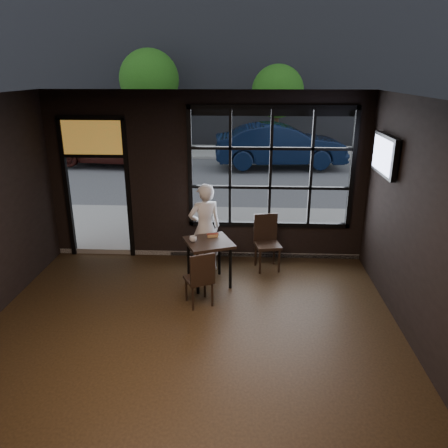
# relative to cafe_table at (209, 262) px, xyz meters

# --- Properties ---
(floor) EXTENTS (6.00, 7.00, 0.02)m
(floor) POSITION_rel_cafe_table_xyz_m (-0.13, -2.33, -0.41)
(floor) COLOR black
(floor) RESTS_ON ground
(ceiling) EXTENTS (6.00, 7.00, 0.02)m
(ceiling) POSITION_rel_cafe_table_xyz_m (-0.13, -2.33, 2.81)
(ceiling) COLOR black
(ceiling) RESTS_ON ground
(window_frame) EXTENTS (3.06, 0.12, 2.28)m
(window_frame) POSITION_rel_cafe_table_xyz_m (1.07, 1.17, 1.40)
(window_frame) COLOR black
(window_frame) RESTS_ON ground
(stained_transom) EXTENTS (1.20, 0.06, 0.70)m
(stained_transom) POSITION_rel_cafe_table_xyz_m (-2.23, 1.17, 1.95)
(stained_transom) COLOR orange
(stained_transom) RESTS_ON ground
(street_asphalt) EXTENTS (60.00, 41.00, 0.04)m
(street_asphalt) POSITION_rel_cafe_table_xyz_m (-0.13, 21.67, -0.42)
(street_asphalt) COLOR #545456
(street_asphalt) RESTS_ON ground
(cafe_table) EXTENTS (0.96, 0.96, 0.80)m
(cafe_table) POSITION_rel_cafe_table_xyz_m (0.00, 0.00, 0.00)
(cafe_table) COLOR black
(cafe_table) RESTS_ON floor
(chair_near) EXTENTS (0.53, 0.53, 0.92)m
(chair_near) POSITION_rel_cafe_table_xyz_m (-0.10, -0.70, 0.06)
(chair_near) COLOR black
(chair_near) RESTS_ON floor
(chair_window) EXTENTS (0.52, 0.52, 1.02)m
(chair_window) POSITION_rel_cafe_table_xyz_m (1.03, 0.64, 0.11)
(chair_window) COLOR black
(chair_window) RESTS_ON floor
(man) EXTENTS (0.71, 0.59, 1.65)m
(man) POSITION_rel_cafe_table_xyz_m (-0.11, 0.55, 0.43)
(man) COLOR white
(man) RESTS_ON floor
(hotdog) EXTENTS (0.21, 0.12, 0.06)m
(hotdog) POSITION_rel_cafe_table_xyz_m (0.05, 0.20, 0.42)
(hotdog) COLOR tan
(hotdog) RESTS_ON cafe_table
(cup) EXTENTS (0.17, 0.17, 0.10)m
(cup) POSITION_rel_cafe_table_xyz_m (-0.26, -0.04, 0.44)
(cup) COLOR silver
(cup) RESTS_ON cafe_table
(tv) EXTENTS (0.12, 1.08, 0.63)m
(tv) POSITION_rel_cafe_table_xyz_m (2.80, 0.13, 1.86)
(tv) COLOR black
(tv) RESTS_ON wall_right
(navy_car) EXTENTS (4.90, 2.09, 1.57)m
(navy_car) POSITION_rel_cafe_table_xyz_m (1.87, 9.42, 0.49)
(navy_car) COLOR black
(navy_car) RESTS_ON street_asphalt
(maroon_car) EXTENTS (4.57, 2.24, 1.50)m
(maroon_car) POSITION_rel_cafe_table_xyz_m (-4.67, 9.56, 0.45)
(maroon_car) COLOR black
(maroon_car) RESTS_ON street_asphalt
(tree_left) EXTENTS (2.58, 2.58, 4.40)m
(tree_left) POSITION_rel_cafe_table_xyz_m (-3.63, 12.92, 2.70)
(tree_left) COLOR #332114
(tree_left) RESTS_ON street_asphalt
(tree_right) EXTENTS (2.20, 2.20, 3.76)m
(tree_right) POSITION_rel_cafe_table_xyz_m (1.91, 12.47, 2.25)
(tree_right) COLOR #332114
(tree_right) RESTS_ON street_asphalt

